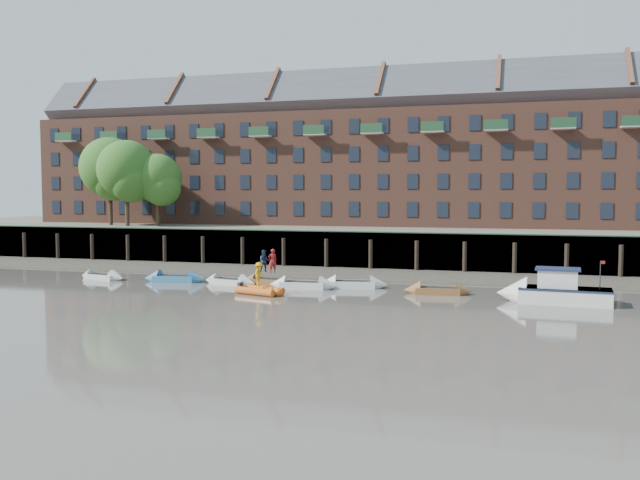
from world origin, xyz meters
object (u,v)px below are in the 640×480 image
at_px(rowboat_6, 438,291).
at_px(motor_launch, 546,291).
at_px(rowboat_3, 270,282).
at_px(rib_tender, 261,291).
at_px(rowboat_4, 303,285).
at_px(person_rower_b, 264,261).
at_px(person_rib_crew, 259,274).
at_px(person_rower_a, 273,261).
at_px(rowboat_1, 175,279).
at_px(rowboat_0, 102,277).
at_px(rowboat_5, 353,284).
at_px(rowboat_2, 230,282).

relative_size(rowboat_6, motor_launch, 0.68).
relative_size(rowboat_3, rowboat_6, 1.03).
bearing_deg(rib_tender, rowboat_3, 120.57).
distance_m(rowboat_4, person_rower_b, 3.83).
bearing_deg(motor_launch, person_rib_crew, 8.95).
xyz_separation_m(rowboat_6, person_rower_a, (-11.96, 1.07, 1.53)).
xyz_separation_m(rowboat_6, person_rib_crew, (-11.28, -3.28, 1.10)).
bearing_deg(rowboat_1, rowboat_6, -10.06).
distance_m(rowboat_1, rowboat_3, 7.50).
distance_m(rowboat_0, motor_launch, 32.38).
distance_m(rowboat_5, person_rower_a, 6.11).
height_order(rowboat_3, rib_tender, rowboat_3).
height_order(rowboat_5, rib_tender, rowboat_5).
bearing_deg(person_rib_crew, rib_tender, -121.27).
xyz_separation_m(rowboat_5, person_rower_b, (-6.57, -0.22, 1.47)).
relative_size(rib_tender, person_rib_crew, 2.16).
bearing_deg(rowboat_4, rowboat_2, 171.98).
height_order(rowboat_2, rowboat_5, rowboat_5).
xyz_separation_m(rowboat_2, motor_launch, (21.71, -2.00, 0.47)).
xyz_separation_m(rowboat_4, person_rower_b, (-3.34, 1.17, 1.46)).
bearing_deg(rowboat_2, rowboat_0, -168.18).
distance_m(rib_tender, person_rower_b, 5.04).
distance_m(rowboat_2, rowboat_6, 15.03).
height_order(rowboat_3, person_rower_a, person_rower_a).
xyz_separation_m(rowboat_0, person_rib_crew, (14.36, -3.52, 1.11)).
xyz_separation_m(rowboat_3, person_rower_a, (0.14, 0.07, 1.52)).
xyz_separation_m(rowboat_4, motor_launch, (15.97, -1.60, 0.45)).
relative_size(rowboat_3, person_rib_crew, 3.00).
xyz_separation_m(rowboat_4, person_rib_crew, (-1.99, -3.26, 1.08)).
relative_size(rowboat_0, person_rower_a, 2.51).
height_order(rowboat_2, motor_launch, motor_launch).
height_order(rowboat_0, rowboat_1, rowboat_1).
distance_m(rowboat_2, rowboat_5, 9.03).
distance_m(motor_launch, person_rib_crew, 18.05).
bearing_deg(rowboat_4, rowboat_6, -3.99).
bearing_deg(rowboat_4, person_rib_crew, -125.54).
height_order(rowboat_1, person_rower_b, person_rower_b).
height_order(rowboat_5, person_rib_crew, person_rib_crew).
bearing_deg(person_rower_b, motor_launch, -29.83).
relative_size(rowboat_3, rowboat_4, 0.96).
height_order(rowboat_2, rowboat_6, rowboat_6).
height_order(rowboat_4, rowboat_6, rowboat_4).
xyz_separation_m(rib_tender, person_rower_b, (-1.56, 4.57, 1.46)).
xyz_separation_m(rowboat_3, rowboat_5, (6.05, 0.38, 0.01)).
height_order(rowboat_3, rowboat_6, rowboat_3).
bearing_deg(rowboat_3, rowboat_2, -161.23).
height_order(rowboat_4, rowboat_5, rowboat_4).
bearing_deg(motor_launch, rowboat_5, -9.59).
height_order(rowboat_5, motor_launch, motor_launch).
distance_m(rowboat_0, rowboat_2, 10.62).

